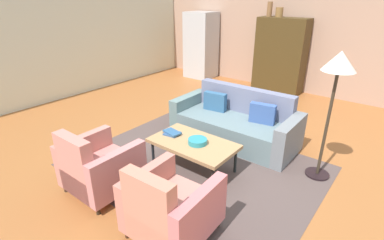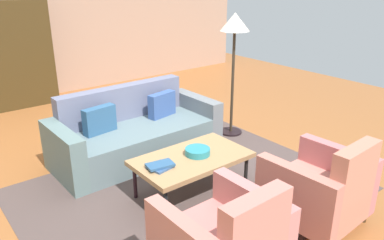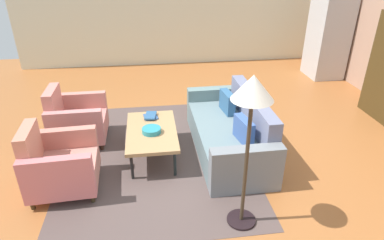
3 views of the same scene
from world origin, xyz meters
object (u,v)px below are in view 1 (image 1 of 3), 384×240
fruit_bowl (198,141)px  refrigerator (201,45)px  vase_tall (270,9)px  vase_round (279,12)px  couch (236,123)px  floor_lamp (337,74)px  armchair_right (169,209)px  armchair_left (97,168)px  cabinet (280,56)px  book_stack (172,133)px  coffee_table (193,144)px

fruit_bowl → refrigerator: (-3.02, 4.09, 0.47)m
vase_tall → refrigerator: bearing=-177.1°
vase_round → refrigerator: (-2.23, -0.10, -0.99)m
couch → floor_lamp: size_ratio=1.23×
armchair_right → vase_round: 5.73m
couch → armchair_left: bearing=74.9°
armchair_left → armchair_right: 1.20m
cabinet → vase_round: 1.02m
book_stack → vase_tall: vase_tall is taller
vase_tall → floor_lamp: (2.43, -3.26, -0.53)m
couch → coffee_table: size_ratio=1.76×
coffee_table → couch: bearing=90.1°
armchair_right → fruit_bowl: 1.28m
fruit_bowl → floor_lamp: 1.94m
cabinet → armchair_left: bearing=-90.4°
couch → armchair_left: 2.43m
vase_round → vase_tall: bearing=180.0°
book_stack → floor_lamp: size_ratio=0.17×
vase_round → couch: bearing=-76.7°
book_stack → vase_tall: 4.50m
couch → vase_round: vase_round is taller
armchair_left → floor_lamp: (2.07, 2.10, 1.10)m
refrigerator → armchair_right: bearing=-56.0°
fruit_bowl → armchair_right: bearing=-65.7°
couch → fruit_bowl: 1.20m
refrigerator → floor_lamp: (4.41, -3.16, 0.52)m
armchair_left → armchair_right: size_ratio=1.00×
vase_round → floor_lamp: bearing=-56.2°
floor_lamp → vase_tall: bearing=126.8°
armchair_right → vase_tall: size_ratio=2.58×
armchair_right → book_stack: size_ratio=3.08×
vase_tall → floor_lamp: size_ratio=0.20×
book_stack → fruit_bowl: bearing=0.1°
armchair_right → book_stack: 1.54m
armchair_right → vase_tall: vase_tall is taller
vase_tall → couch: bearing=-72.2°
cabinet → refrigerator: (-2.38, -0.10, 0.03)m
couch → book_stack: 1.26m
couch → floor_lamp: floor_lamp is taller
cabinet → vase_tall: size_ratio=5.28×
armchair_right → fruit_bowl: bearing=111.6°
coffee_table → refrigerator: 5.07m
coffee_table → book_stack: bearing=-179.9°
coffee_table → vase_tall: vase_tall is taller
armchair_right → floor_lamp: 2.52m
armchair_right → fruit_bowl: armchair_right is taller
refrigerator → floor_lamp: refrigerator is taller
armchair_left → book_stack: size_ratio=3.08×
coffee_table → fruit_bowl: (0.08, 0.00, 0.07)m
book_stack → refrigerator: (-2.54, 4.09, 0.48)m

